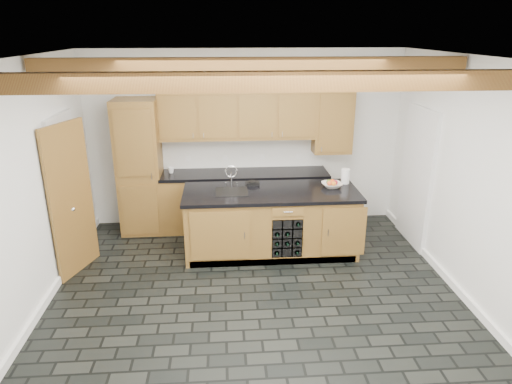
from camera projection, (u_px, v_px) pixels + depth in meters
ground at (257, 301)px, 5.46m from camera, size 5.00×5.00×0.00m
room_shell at (246, 166)px, 5.44m from camera, size 5.01×5.00×5.00m
back_cabinetry at (222, 169)px, 7.20m from camera, size 3.65×0.62×2.20m
island at (271, 222)px, 6.53m from camera, size 2.48×0.96×0.93m
faucet at (232, 189)px, 6.37m from camera, size 0.45×0.40×0.34m
kitchen_scale at (253, 183)px, 6.62m from camera, size 0.20×0.13×0.06m
fruit_bowl at (332, 185)px, 6.52m from camera, size 0.31×0.31×0.07m
fruit_cluster at (332, 183)px, 6.51m from camera, size 0.16×0.17×0.07m
paper_towel at (345, 176)px, 6.67m from camera, size 0.12×0.12×0.22m
mug at (171, 170)px, 7.17m from camera, size 0.13×0.13×0.10m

